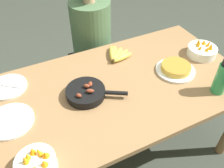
{
  "coord_description": "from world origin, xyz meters",
  "views": [
    {
      "loc": [
        -0.47,
        -0.95,
        1.73
      ],
      "look_at": [
        0.0,
        0.0,
        0.75
      ],
      "focal_mm": 38.0,
      "sensor_mm": 36.0,
      "label": 1
    }
  ],
  "objects_px": {
    "frittata_plate_center": "(176,69)",
    "person_figure": "(93,54)",
    "banana_bunch": "(117,55)",
    "fruit_bowl_citrus": "(202,51)",
    "skillet": "(86,93)",
    "empty_plate_far_left": "(8,87)",
    "water_bottle": "(222,77)",
    "empty_plate_near_front": "(10,120)",
    "fruit_bowl_mango": "(36,164)"
  },
  "relations": [
    {
      "from": "frittata_plate_center",
      "to": "person_figure",
      "type": "relative_size",
      "value": 0.21
    },
    {
      "from": "banana_bunch",
      "to": "fruit_bowl_citrus",
      "type": "height_order",
      "value": "fruit_bowl_citrus"
    },
    {
      "from": "banana_bunch",
      "to": "person_figure",
      "type": "relative_size",
      "value": 0.16
    },
    {
      "from": "frittata_plate_center",
      "to": "skillet",
      "type": "bearing_deg",
      "value": 175.59
    },
    {
      "from": "empty_plate_far_left",
      "to": "water_bottle",
      "type": "relative_size",
      "value": 1.0
    },
    {
      "from": "empty_plate_near_front",
      "to": "fruit_bowl_mango",
      "type": "xyz_separation_m",
      "value": [
        0.07,
        -0.34,
        0.04
      ]
    },
    {
      "from": "fruit_bowl_mango",
      "to": "person_figure",
      "type": "height_order",
      "value": "person_figure"
    },
    {
      "from": "empty_plate_far_left",
      "to": "water_bottle",
      "type": "height_order",
      "value": "water_bottle"
    },
    {
      "from": "empty_plate_far_left",
      "to": "water_bottle",
      "type": "distance_m",
      "value": 1.28
    },
    {
      "from": "fruit_bowl_mango",
      "to": "person_figure",
      "type": "bearing_deg",
      "value": 55.97
    },
    {
      "from": "skillet",
      "to": "empty_plate_far_left",
      "type": "bearing_deg",
      "value": 176.37
    },
    {
      "from": "frittata_plate_center",
      "to": "water_bottle",
      "type": "bearing_deg",
      "value": -67.13
    },
    {
      "from": "banana_bunch",
      "to": "empty_plate_near_front",
      "type": "bearing_deg",
      "value": -161.27
    },
    {
      "from": "empty_plate_near_front",
      "to": "fruit_bowl_citrus",
      "type": "height_order",
      "value": "fruit_bowl_citrus"
    },
    {
      "from": "empty_plate_near_front",
      "to": "fruit_bowl_citrus",
      "type": "bearing_deg",
      "value": 0.82
    },
    {
      "from": "fruit_bowl_citrus",
      "to": "person_figure",
      "type": "bearing_deg",
      "value": 133.27
    },
    {
      "from": "fruit_bowl_citrus",
      "to": "skillet",
      "type": "bearing_deg",
      "value": -178.62
    },
    {
      "from": "empty_plate_far_left",
      "to": "person_figure",
      "type": "bearing_deg",
      "value": 27.82
    },
    {
      "from": "frittata_plate_center",
      "to": "person_figure",
      "type": "height_order",
      "value": "person_figure"
    },
    {
      "from": "banana_bunch",
      "to": "person_figure",
      "type": "bearing_deg",
      "value": 95.24
    },
    {
      "from": "empty_plate_far_left",
      "to": "fruit_bowl_citrus",
      "type": "distance_m",
      "value": 1.33
    },
    {
      "from": "empty_plate_far_left",
      "to": "frittata_plate_center",
      "type": "bearing_deg",
      "value": -17.71
    },
    {
      "from": "empty_plate_far_left",
      "to": "skillet",
      "type": "bearing_deg",
      "value": -34.28
    },
    {
      "from": "fruit_bowl_mango",
      "to": "water_bottle",
      "type": "bearing_deg",
      "value": 1.31
    },
    {
      "from": "empty_plate_near_front",
      "to": "water_bottle",
      "type": "xyz_separation_m",
      "value": [
        1.16,
        -0.31,
        0.1
      ]
    },
    {
      "from": "banana_bunch",
      "to": "skillet",
      "type": "xyz_separation_m",
      "value": [
        -0.33,
        -0.26,
        0.01
      ]
    },
    {
      "from": "person_figure",
      "to": "banana_bunch",
      "type": "bearing_deg",
      "value": -84.76
    },
    {
      "from": "skillet",
      "to": "banana_bunch",
      "type": "bearing_deg",
      "value": 68.91
    },
    {
      "from": "skillet",
      "to": "frittata_plate_center",
      "type": "bearing_deg",
      "value": 26.24
    },
    {
      "from": "fruit_bowl_mango",
      "to": "fruit_bowl_citrus",
      "type": "relative_size",
      "value": 0.88
    },
    {
      "from": "empty_plate_near_front",
      "to": "person_figure",
      "type": "height_order",
      "value": "person_figure"
    },
    {
      "from": "fruit_bowl_citrus",
      "to": "banana_bunch",
      "type": "bearing_deg",
      "value": 156.49
    },
    {
      "from": "banana_bunch",
      "to": "empty_plate_far_left",
      "type": "bearing_deg",
      "value": 178.9
    },
    {
      "from": "empty_plate_far_left",
      "to": "water_bottle",
      "type": "xyz_separation_m",
      "value": [
        1.13,
        -0.59,
        0.1
      ]
    },
    {
      "from": "empty_plate_near_front",
      "to": "empty_plate_far_left",
      "type": "xyz_separation_m",
      "value": [
        0.03,
        0.28,
        0.0
      ]
    },
    {
      "from": "water_bottle",
      "to": "skillet",
      "type": "bearing_deg",
      "value": 156.77
    },
    {
      "from": "fruit_bowl_citrus",
      "to": "water_bottle",
      "type": "height_order",
      "value": "water_bottle"
    },
    {
      "from": "empty_plate_far_left",
      "to": "fruit_bowl_mango",
      "type": "xyz_separation_m",
      "value": [
        0.04,
        -0.61,
        0.04
      ]
    },
    {
      "from": "banana_bunch",
      "to": "empty_plate_far_left",
      "type": "distance_m",
      "value": 0.74
    },
    {
      "from": "skillet",
      "to": "empty_plate_near_front",
      "type": "height_order",
      "value": "skillet"
    },
    {
      "from": "frittata_plate_center",
      "to": "water_bottle",
      "type": "xyz_separation_m",
      "value": [
        0.11,
        -0.26,
        0.09
      ]
    },
    {
      "from": "empty_plate_near_front",
      "to": "empty_plate_far_left",
      "type": "relative_size",
      "value": 1.08
    },
    {
      "from": "banana_bunch",
      "to": "fruit_bowl_citrus",
      "type": "relative_size",
      "value": 0.99
    },
    {
      "from": "skillet",
      "to": "frittata_plate_center",
      "type": "relative_size",
      "value": 1.31
    },
    {
      "from": "person_figure",
      "to": "fruit_bowl_citrus",
      "type": "bearing_deg",
      "value": -46.73
    },
    {
      "from": "empty_plate_near_front",
      "to": "fruit_bowl_citrus",
      "type": "relative_size",
      "value": 1.23
    },
    {
      "from": "fruit_bowl_citrus",
      "to": "fruit_bowl_mango",
      "type": "bearing_deg",
      "value": -164.21
    },
    {
      "from": "fruit_bowl_mango",
      "to": "person_figure",
      "type": "xyz_separation_m",
      "value": [
        0.67,
        0.99,
        -0.25
      ]
    },
    {
      "from": "person_figure",
      "to": "empty_plate_far_left",
      "type": "bearing_deg",
      "value": -152.18
    },
    {
      "from": "skillet",
      "to": "frittata_plate_center",
      "type": "xyz_separation_m",
      "value": [
        0.61,
        -0.05,
        -0.0
      ]
    }
  ]
}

